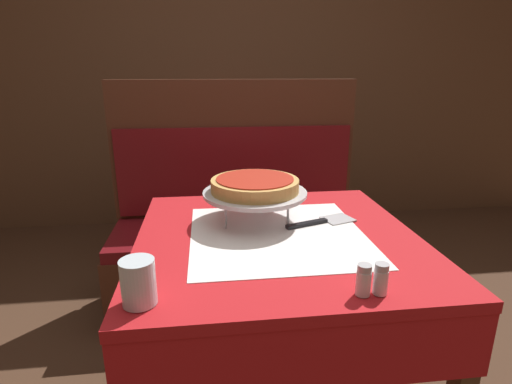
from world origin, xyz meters
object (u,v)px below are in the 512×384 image
at_px(deep_dish_pizza, 255,185).
at_px(pizza_server, 322,221).
at_px(booth_bench, 238,243).
at_px(water_glass_near, 138,282).
at_px(dining_table_front, 277,268).
at_px(pizza_pan_stand, 255,194).
at_px(pepper_shaker, 381,279).
at_px(condiment_caddy, 241,136).
at_px(dining_table_rear, 228,159).
at_px(salt_shaker, 364,280).

height_order(deep_dish_pizza, pizza_server, deep_dish_pizza).
bearing_deg(booth_bench, pizza_server, -75.24).
bearing_deg(water_glass_near, deep_dish_pizza, 56.41).
height_order(dining_table_front, pizza_server, pizza_server).
distance_m(pizza_pan_stand, water_glass_near, 0.56).
relative_size(booth_bench, pepper_shaker, 18.20).
height_order(booth_bench, deep_dish_pizza, booth_bench).
relative_size(pizza_server, water_glass_near, 2.45).
relative_size(dining_table_front, condiment_caddy, 5.77).
distance_m(dining_table_rear, pizza_pan_stand, 1.54).
distance_m(dining_table_front, salt_shaker, 0.42).
bearing_deg(pizza_server, condiment_caddy, 94.72).
height_order(booth_bench, pepper_shaker, booth_bench).
relative_size(booth_bench, water_glass_near, 13.16).
distance_m(deep_dish_pizza, pizza_server, 0.26).
xyz_separation_m(booth_bench, condiment_caddy, (0.09, 0.77, 0.48)).
distance_m(deep_dish_pizza, pepper_shaker, 0.55).
bearing_deg(booth_bench, water_glass_near, -103.94).
distance_m(dining_table_rear, salt_shaker, 2.03).
distance_m(water_glass_near, condiment_caddy, 2.06).
bearing_deg(salt_shaker, deep_dish_pizza, 110.85).
xyz_separation_m(water_glass_near, pepper_shaker, (0.54, -0.03, -0.01)).
height_order(dining_table_rear, pizza_server, pizza_server).
height_order(dining_table_rear, pizza_pan_stand, pizza_pan_stand).
bearing_deg(dining_table_front, booth_bench, 93.48).
xyz_separation_m(dining_table_front, pizza_pan_stand, (-0.06, 0.13, 0.21)).
xyz_separation_m(pizza_server, salt_shaker, (-0.03, -0.45, 0.03)).
bearing_deg(salt_shaker, booth_bench, 98.32).
distance_m(dining_table_rear, pizza_server, 1.59).
xyz_separation_m(water_glass_near, condiment_caddy, (0.40, 2.02, -0.01)).
xyz_separation_m(dining_table_front, condiment_caddy, (0.03, 1.68, 0.16)).
xyz_separation_m(dining_table_rear, deep_dish_pizza, (0.01, -1.53, 0.25)).
height_order(dining_table_rear, deep_dish_pizza, deep_dish_pizza).
height_order(booth_bench, pizza_pan_stand, booth_bench).
distance_m(booth_bench, pizza_server, 0.96).
height_order(dining_table_front, water_glass_near, water_glass_near).
distance_m(booth_bench, pizza_pan_stand, 0.95).
bearing_deg(condiment_caddy, dining_table_front, -91.06).
relative_size(dining_table_front, booth_bench, 0.64).
bearing_deg(salt_shaker, water_glass_near, 177.00).
bearing_deg(dining_table_front, condiment_caddy, 88.94).
bearing_deg(pepper_shaker, pizza_pan_stand, 114.85).
height_order(pepper_shaker, condiment_caddy, condiment_caddy).
bearing_deg(pizza_pan_stand, pepper_shaker, -65.15).
bearing_deg(booth_bench, pizza_pan_stand, -90.06).
bearing_deg(pizza_pan_stand, dining_table_front, -65.89).
bearing_deg(salt_shaker, dining_table_front, 109.70).
relative_size(dining_table_front, pizza_server, 3.42).
height_order(salt_shaker, pepper_shaker, same).
xyz_separation_m(salt_shaker, condiment_caddy, (-0.10, 2.05, 0.00)).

